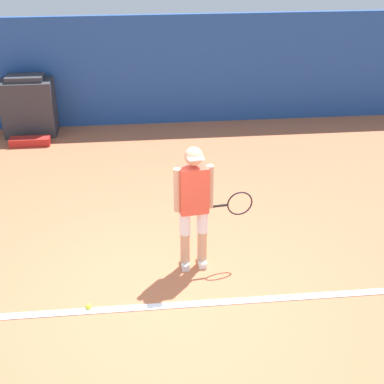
% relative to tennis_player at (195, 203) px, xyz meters
% --- Properties ---
extents(ground_plane, '(24.00, 24.00, 0.00)m').
position_rel_tennis_player_xyz_m(ground_plane, '(-0.38, -0.62, -0.91)').
color(ground_plane, '#B76642').
extents(back_wall, '(24.00, 0.10, 2.20)m').
position_rel_tennis_player_xyz_m(back_wall, '(-0.38, 5.10, 0.19)').
color(back_wall, '#234C99').
rests_on(back_wall, ground_plane).
extents(court_baseline, '(21.60, 0.10, 0.01)m').
position_rel_tennis_player_xyz_m(court_baseline, '(-0.38, -0.76, -0.91)').
color(court_baseline, white).
rests_on(court_baseline, ground_plane).
extents(tennis_player, '(0.98, 0.30, 1.64)m').
position_rel_tennis_player_xyz_m(tennis_player, '(0.00, 0.00, 0.00)').
color(tennis_player, tan).
rests_on(tennis_player, ground_plane).
extents(tennis_ball, '(0.07, 0.07, 0.07)m').
position_rel_tennis_player_xyz_m(tennis_ball, '(-1.29, -0.72, -0.88)').
color(tennis_ball, '#D1E533').
rests_on(tennis_ball, ground_plane).
extents(covered_chair, '(0.99, 0.57, 1.19)m').
position_rel_tennis_player_xyz_m(covered_chair, '(-2.77, 4.72, -0.34)').
color(covered_chair, '#333338').
rests_on(covered_chair, ground_plane).
extents(equipment_bag, '(0.75, 0.24, 0.15)m').
position_rel_tennis_player_xyz_m(equipment_bag, '(-2.72, 4.14, -0.84)').
color(equipment_bag, '#B2231E').
rests_on(equipment_bag, ground_plane).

